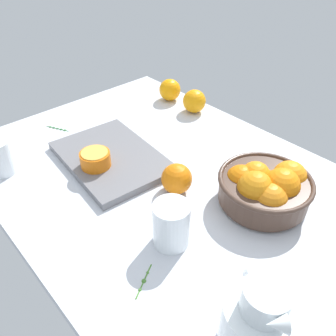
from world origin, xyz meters
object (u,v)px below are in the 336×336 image
(juice_glass, at_px, (171,227))
(orange_half_0, at_px, (95,159))
(loose_orange_1, at_px, (194,101))
(juice_pitcher, at_px, (257,327))
(loose_orange_2, at_px, (170,90))
(second_glass, at_px, (1,160))
(loose_orange_3, at_px, (177,179))
(fruit_bowl, at_px, (266,187))
(cutting_board, at_px, (111,158))

(juice_glass, bearing_deg, orange_half_0, 177.15)
(orange_half_0, distance_m, loose_orange_1, 0.46)
(juice_pitcher, distance_m, loose_orange_1, 0.84)
(juice_glass, height_order, loose_orange_2, juice_glass)
(juice_pitcher, bearing_deg, second_glass, -170.77)
(juice_glass, xyz_separation_m, loose_orange_1, (-0.39, 0.47, -0.01))
(loose_orange_3, bearing_deg, loose_orange_2, 139.45)
(fruit_bowl, relative_size, loose_orange_3, 2.87)
(loose_orange_2, height_order, loose_orange_3, same)
(second_glass, height_order, loose_orange_1, second_glass)
(cutting_board, xyz_separation_m, loose_orange_1, (-0.05, 0.40, 0.03))
(fruit_bowl, xyz_separation_m, second_glass, (-0.56, -0.43, -0.01))
(loose_orange_3, bearing_deg, juice_glass, -47.21)
(fruit_bowl, height_order, second_glass, fruit_bowl)
(juice_pitcher, xyz_separation_m, orange_half_0, (-0.59, 0.07, -0.01))
(second_glass, distance_m, orange_half_0, 0.26)
(fruit_bowl, height_order, orange_half_0, fruit_bowl)
(orange_half_0, bearing_deg, loose_orange_2, 113.19)
(loose_orange_1, distance_m, loose_orange_3, 0.44)
(fruit_bowl, distance_m, loose_orange_2, 0.63)
(cutting_board, bearing_deg, fruit_bowl, 23.69)
(cutting_board, bearing_deg, loose_orange_3, 12.79)
(juice_pitcher, height_order, orange_half_0, juice_pitcher)
(second_glass, height_order, loose_orange_3, second_glass)
(juice_pitcher, height_order, loose_orange_1, juice_pitcher)
(juice_glass, height_order, loose_orange_1, juice_glass)
(juice_glass, xyz_separation_m, cutting_board, (-0.34, 0.08, -0.04))
(juice_pitcher, relative_size, cutting_board, 0.50)
(loose_orange_2, bearing_deg, cutting_board, -65.60)
(fruit_bowl, relative_size, loose_orange_2, 2.86)
(second_glass, bearing_deg, juice_glass, 19.54)
(loose_orange_1, relative_size, loose_orange_2, 1.02)
(fruit_bowl, distance_m, juice_pitcher, 0.37)
(juice_pitcher, distance_m, orange_half_0, 0.59)
(second_glass, bearing_deg, orange_half_0, 48.23)
(second_glass, xyz_separation_m, orange_half_0, (0.17, 0.19, 0.00))
(fruit_bowl, distance_m, cutting_board, 0.45)
(fruit_bowl, bearing_deg, cutting_board, -156.31)
(loose_orange_2, bearing_deg, loose_orange_1, 0.04)
(loose_orange_3, bearing_deg, juice_pitcher, -25.35)
(juice_pitcher, height_order, loose_orange_2, juice_pitcher)
(fruit_bowl, relative_size, orange_half_0, 2.76)
(juice_pitcher, bearing_deg, loose_orange_1, 141.22)
(fruit_bowl, relative_size, cutting_board, 0.67)
(juice_pitcher, xyz_separation_m, loose_orange_2, (-0.79, 0.53, -0.02))
(loose_orange_2, bearing_deg, second_glass, -87.98)
(orange_half_0, bearing_deg, loose_orange_3, 27.83)
(orange_half_0, bearing_deg, juice_pitcher, -6.74)
(orange_half_0, relative_size, loose_orange_2, 1.04)
(fruit_bowl, bearing_deg, juice_glass, -104.26)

